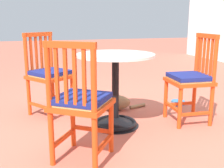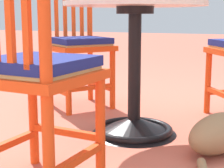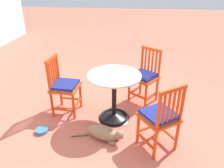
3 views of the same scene
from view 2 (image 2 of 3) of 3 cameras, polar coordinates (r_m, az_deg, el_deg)
ground_plane at (r=2.24m, az=4.57°, el=-6.62°), size 24.00×24.00×0.00m
cafe_table at (r=2.05m, az=3.43°, el=0.00°), size 0.76×0.76×0.73m
orange_chair_near_fence at (r=2.68m, az=-5.17°, el=5.94°), size 0.56×0.56×0.91m
orange_chair_facing_out at (r=1.39m, az=-11.90°, el=1.61°), size 0.42×0.42×0.91m
tabby_cat at (r=1.92m, az=16.62°, el=-6.96°), size 0.34×0.74×0.23m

